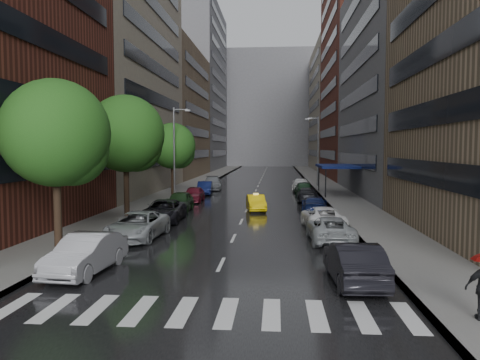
{
  "coord_description": "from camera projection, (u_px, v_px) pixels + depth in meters",
  "views": [
    {
      "loc": [
        2.42,
        -16.27,
        5.19
      ],
      "look_at": [
        0.0,
        14.9,
        3.0
      ],
      "focal_mm": 35.0,
      "sensor_mm": 36.0,
      "label": 1
    }
  ],
  "objects": [
    {
      "name": "tree_mid",
      "position": [
        126.0,
        134.0,
        34.21
      ],
      "size": [
        5.66,
        5.66,
        9.02
      ],
      "color": "#382619",
      "rests_on": "ground"
    },
    {
      "name": "sidewalk_left",
      "position": [
        197.0,
        183.0,
        67.15
      ],
      "size": [
        4.0,
        140.0,
        0.15
      ],
      "primitive_type": "cube",
      "color": "gray",
      "rests_on": "ground"
    },
    {
      "name": "taxi",
      "position": [
        256.0,
        203.0,
        38.3
      ],
      "size": [
        1.94,
        4.11,
        1.3
      ],
      "primitive_type": "imported",
      "rotation": [
        0.0,
        0.0,
        0.15
      ],
      "color": "yellow",
      "rests_on": "ground"
    },
    {
      "name": "sidewalk_right",
      "position": [
        323.0,
        184.0,
        65.76
      ],
      "size": [
        4.0,
        140.0,
        0.15
      ],
      "primitive_type": "cube",
      "color": "gray",
      "rests_on": "ground"
    },
    {
      "name": "street_lamp_right",
      "position": [
        317.0,
        150.0,
        60.55
      ],
      "size": [
        1.74,
        0.22,
        9.0
      ],
      "color": "gray",
      "rests_on": "sidewalk_right"
    },
    {
      "name": "parked_cars_left",
      "position": [
        179.0,
        202.0,
        37.76
      ],
      "size": [
        2.77,
        43.61,
        1.61
      ],
      "color": "#ADACB2",
      "rests_on": "ground"
    },
    {
      "name": "street_lamp_left",
      "position": [
        175.0,
        150.0,
        46.82
      ],
      "size": [
        1.74,
        0.22,
        9.0
      ],
      "color": "gray",
      "rests_on": "sidewalk_left"
    },
    {
      "name": "tree_near",
      "position": [
        56.0,
        133.0,
        23.36
      ],
      "size": [
        5.4,
        5.4,
        8.6
      ],
      "color": "#382619",
      "rests_on": "ground"
    },
    {
      "name": "parked_cars_right",
      "position": [
        314.0,
        204.0,
        36.83
      ],
      "size": [
        2.72,
        43.61,
        1.6
      ],
      "color": "black",
      "rests_on": "ground"
    },
    {
      "name": "crosswalk",
      "position": [
        205.0,
        312.0,
        14.73
      ],
      "size": [
        13.15,
        2.8,
        0.01
      ],
      "color": "silver",
      "rests_on": "ground"
    },
    {
      "name": "road",
      "position": [
        259.0,
        184.0,
        66.46
      ],
      "size": [
        14.0,
        140.0,
        0.01
      ],
      "primitive_type": "cube",
      "color": "black",
      "rests_on": "ground"
    },
    {
      "name": "tree_far",
      "position": [
        173.0,
        146.0,
        49.7
      ],
      "size": [
        4.89,
        4.89,
        7.8
      ],
      "color": "#382619",
      "rests_on": "ground"
    },
    {
      "name": "awning",
      "position": [
        337.0,
        166.0,
        50.63
      ],
      "size": [
        4.0,
        8.0,
        3.12
      ],
      "color": "navy",
      "rests_on": "sidewalk_right"
    },
    {
      "name": "buildings_left",
      "position": [
        168.0,
        80.0,
        75.24
      ],
      "size": [
        8.0,
        108.0,
        38.0
      ],
      "color": "maroon",
      "rests_on": "ground"
    },
    {
      "name": "building_far",
      "position": [
        268.0,
        109.0,
        132.97
      ],
      "size": [
        40.0,
        14.0,
        32.0
      ],
      "primitive_type": "cube",
      "color": "slate",
      "rests_on": "ground"
    },
    {
      "name": "buildings_right",
      "position": [
        360.0,
        82.0,
        70.92
      ],
      "size": [
        8.05,
        109.1,
        36.0
      ],
      "color": "#937A5B",
      "rests_on": "ground"
    },
    {
      "name": "ground",
      "position": [
        208.0,
        292.0,
        16.73
      ],
      "size": [
        220.0,
        220.0,
        0.0
      ],
      "primitive_type": "plane",
      "color": "gray",
      "rests_on": "ground"
    }
  ]
}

